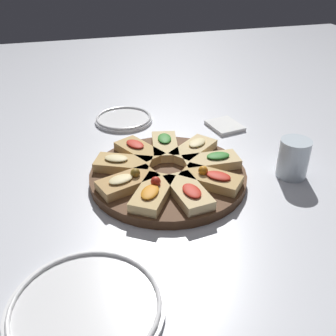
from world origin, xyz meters
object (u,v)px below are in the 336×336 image
object	(u,v)px
napkin_stack	(225,126)
serving_board	(168,176)
plate_right	(124,119)
water_glass	(293,158)
plate_left	(86,307)

from	to	relation	value
napkin_stack	serving_board	bearing A→B (deg)	134.14
plate_right	napkin_stack	bearing A→B (deg)	-113.67
serving_board	water_glass	bearing A→B (deg)	-101.29
plate_left	napkin_stack	world-z (taller)	plate_left
serving_board	napkin_stack	xyz separation A→B (m)	(0.24, -0.25, -0.01)
serving_board	plate_right	xyz separation A→B (m)	(0.37, 0.05, -0.00)
plate_left	plate_right	world-z (taller)	same
plate_right	water_glass	bearing A→B (deg)	-141.14
serving_board	plate_left	world-z (taller)	serving_board
serving_board	plate_right	size ratio (longest dim) A/B	2.08
napkin_stack	plate_left	bearing A→B (deg)	140.45
plate_right	napkin_stack	distance (m)	0.32
serving_board	napkin_stack	distance (m)	0.34
plate_left	plate_right	size ratio (longest dim) A/B	1.41
plate_right	water_glass	size ratio (longest dim) A/B	1.87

